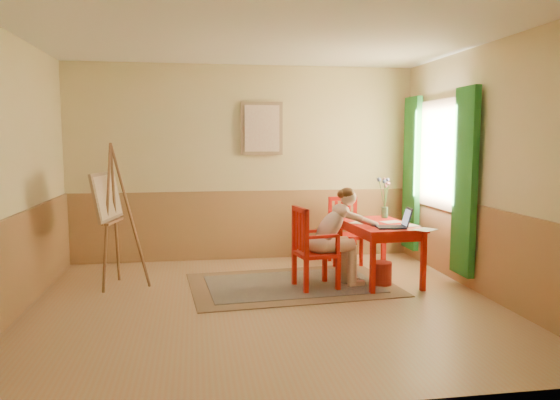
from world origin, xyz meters
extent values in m
cube|color=tan|center=(0.00, 0.00, -0.01)|extent=(5.00, 4.50, 0.02)
cube|color=white|center=(0.00, 0.00, 2.81)|extent=(5.00, 4.50, 0.02)
cube|color=#D9C584|center=(0.00, 2.26, 1.40)|extent=(5.00, 0.02, 2.80)
cube|color=#D9C584|center=(0.00, -2.26, 1.40)|extent=(5.00, 0.02, 2.80)
cube|color=#D9C584|center=(-2.51, 0.00, 1.40)|extent=(0.02, 4.50, 2.80)
cube|color=#D9C584|center=(2.51, 0.00, 1.40)|extent=(0.02, 4.50, 2.80)
cube|color=#A97B4C|center=(0.00, 2.23, 0.50)|extent=(5.00, 0.04, 1.00)
cube|color=#A97B4C|center=(-2.48, 0.00, 0.50)|extent=(0.04, 4.50, 1.00)
cube|color=#A97B4C|center=(2.48, 0.00, 0.50)|extent=(0.04, 4.50, 1.00)
cube|color=white|center=(2.47, 1.10, 1.55)|extent=(0.02, 1.00, 1.30)
cube|color=#907251|center=(2.45, 1.10, 1.55)|extent=(0.03, 1.12, 1.42)
cube|color=#277B1F|center=(2.40, 0.32, 1.25)|extent=(0.08, 0.45, 2.20)
cube|color=#277B1F|center=(2.40, 1.88, 1.25)|extent=(0.08, 0.45, 2.20)
cube|color=#907251|center=(0.25, 2.21, 1.90)|extent=(0.60, 0.04, 0.76)
cube|color=beige|center=(0.25, 2.19, 1.90)|extent=(0.50, 0.02, 0.66)
cube|color=#8C7251|center=(0.42, 0.68, 0.01)|extent=(2.52, 1.79, 0.01)
cube|color=#191D33|center=(0.42, 0.68, 0.01)|extent=(2.09, 1.36, 0.01)
cube|color=red|center=(1.52, 0.75, 0.70)|extent=(0.80, 1.25, 0.04)
cube|color=red|center=(1.52, 0.75, 0.63)|extent=(0.70, 1.14, 0.10)
cube|color=red|center=(1.25, 0.17, 0.34)|extent=(0.06, 0.06, 0.68)
cube|color=red|center=(1.87, 0.22, 0.34)|extent=(0.06, 0.06, 0.68)
cube|color=red|center=(1.17, 1.27, 0.34)|extent=(0.06, 0.06, 0.68)
cube|color=red|center=(1.79, 1.32, 0.34)|extent=(0.06, 0.06, 0.68)
cube|color=red|center=(0.67, 0.51, 0.41)|extent=(0.51, 0.50, 0.04)
cube|color=red|center=(0.51, 0.29, 0.20)|extent=(0.06, 0.06, 0.39)
cube|color=red|center=(0.90, 0.36, 0.20)|extent=(0.06, 0.06, 0.39)
cube|color=red|center=(0.44, 0.66, 0.20)|extent=(0.06, 0.06, 0.39)
cube|color=red|center=(0.83, 0.73, 0.20)|extent=(0.06, 0.06, 0.39)
cube|color=red|center=(0.51, 0.29, 0.70)|extent=(0.06, 0.06, 0.53)
cube|color=red|center=(0.44, 0.66, 0.70)|extent=(0.06, 0.06, 0.53)
cube|color=red|center=(0.47, 0.47, 0.94)|extent=(0.12, 0.43, 0.06)
cube|color=red|center=(0.49, 0.38, 0.69)|extent=(0.04, 0.05, 0.44)
cube|color=red|center=(0.47, 0.47, 0.69)|extent=(0.04, 0.05, 0.44)
cube|color=red|center=(0.46, 0.57, 0.69)|extent=(0.04, 0.05, 0.44)
cube|color=red|center=(0.70, 0.32, 0.65)|extent=(0.40, 0.11, 0.03)
cube|color=red|center=(0.89, 0.36, 0.54)|extent=(0.05, 0.05, 0.21)
cube|color=red|center=(0.64, 0.69, 0.65)|extent=(0.40, 0.11, 0.03)
cube|color=red|center=(0.82, 0.73, 0.54)|extent=(0.05, 0.05, 0.21)
cube|color=red|center=(1.35, 1.66, 0.40)|extent=(0.44, 0.45, 0.04)
cube|color=red|center=(1.18, 1.86, 0.19)|extent=(0.05, 0.05, 0.38)
cube|color=red|center=(1.16, 1.48, 0.19)|extent=(0.05, 0.05, 0.38)
cube|color=red|center=(1.55, 1.84, 0.19)|extent=(0.05, 0.05, 0.38)
cube|color=red|center=(1.52, 1.46, 0.19)|extent=(0.05, 0.05, 0.38)
cube|color=red|center=(1.18, 1.86, 0.68)|extent=(0.05, 0.05, 0.51)
cube|color=red|center=(1.55, 1.84, 0.68)|extent=(0.05, 0.05, 0.51)
cube|color=red|center=(1.36, 1.85, 0.91)|extent=(0.41, 0.07, 0.06)
cube|color=red|center=(1.27, 1.86, 0.66)|extent=(0.04, 0.03, 0.42)
cube|color=red|center=(1.36, 1.85, 0.66)|extent=(0.04, 0.03, 0.42)
cube|color=red|center=(1.46, 1.85, 0.66)|extent=(0.04, 0.03, 0.42)
cube|color=red|center=(1.17, 1.67, 0.63)|extent=(0.06, 0.38, 0.03)
cube|color=red|center=(1.16, 1.49, 0.52)|extent=(0.04, 0.04, 0.21)
cube|color=red|center=(1.53, 1.65, 0.63)|extent=(0.06, 0.38, 0.03)
cube|color=red|center=(1.52, 1.47, 0.52)|extent=(0.04, 0.04, 0.21)
ellipsoid|color=beige|center=(0.70, 0.50, 0.52)|extent=(0.32, 0.37, 0.21)
cylinder|color=beige|center=(0.91, 0.45, 0.51)|extent=(0.43, 0.22, 0.15)
cylinder|color=beige|center=(0.88, 0.62, 0.51)|extent=(0.43, 0.22, 0.15)
cylinder|color=beige|center=(1.10, 0.49, 0.27)|extent=(0.13, 0.13, 0.47)
cylinder|color=beige|center=(1.07, 0.65, 0.27)|extent=(0.13, 0.13, 0.47)
cube|color=beige|center=(1.16, 0.50, 0.03)|extent=(0.21, 0.12, 0.07)
cube|color=beige|center=(1.13, 0.66, 0.03)|extent=(0.21, 0.12, 0.07)
ellipsoid|color=beige|center=(0.84, 0.52, 0.73)|extent=(0.49, 0.35, 0.49)
ellipsoid|color=beige|center=(0.97, 0.55, 0.91)|extent=(0.23, 0.31, 0.17)
sphere|color=beige|center=(1.07, 0.57, 1.06)|extent=(0.22, 0.22, 0.19)
ellipsoid|color=#5A3417|center=(1.05, 0.56, 1.12)|extent=(0.21, 0.21, 0.13)
sphere|color=#5A3417|center=(0.98, 0.55, 1.11)|extent=(0.11, 0.11, 0.10)
cylinder|color=beige|center=(1.08, 0.43, 0.86)|extent=(0.21, 0.10, 0.14)
cylinder|color=beige|center=(1.29, 0.49, 0.78)|extent=(0.28, 0.18, 0.16)
sphere|color=beige|center=(1.17, 0.44, 0.83)|extent=(0.10, 0.10, 0.08)
sphere|color=beige|center=(1.40, 0.54, 0.73)|extent=(0.08, 0.08, 0.07)
cylinder|color=beige|center=(1.04, 0.70, 0.86)|extent=(0.22, 0.14, 0.14)
cylinder|color=beige|center=(1.25, 0.72, 0.78)|extent=(0.28, 0.09, 0.16)
sphere|color=beige|center=(1.12, 0.73, 0.83)|extent=(0.10, 0.10, 0.08)
sphere|color=beige|center=(1.37, 0.71, 0.73)|extent=(0.08, 0.08, 0.07)
cube|color=#1E2338|center=(1.52, 0.37, 0.73)|extent=(0.35, 0.27, 0.02)
cube|color=#2D3342|center=(1.52, 0.37, 0.73)|extent=(0.30, 0.21, 0.00)
cube|color=#1E2338|center=(1.72, 0.35, 0.85)|extent=(0.09, 0.24, 0.22)
cube|color=#99BFF2|center=(1.70, 0.35, 0.84)|extent=(0.07, 0.20, 0.18)
cube|color=white|center=(1.87, 0.18, 0.72)|extent=(0.31, 0.29, 0.00)
cube|color=white|center=(1.70, 0.80, 0.72)|extent=(0.29, 0.24, 0.00)
cube|color=white|center=(1.30, 0.82, 0.72)|extent=(0.31, 0.30, 0.00)
cube|color=white|center=(1.78, 0.49, 0.72)|extent=(0.28, 0.22, 0.00)
cylinder|color=#3F724C|center=(1.74, 1.17, 0.79)|extent=(0.09, 0.09, 0.14)
cylinder|color=#3F7233|center=(1.72, 1.22, 1.03)|extent=(0.06, 0.11, 0.38)
sphere|color=#728CD8|center=(1.69, 1.27, 1.22)|extent=(0.06, 0.06, 0.06)
cylinder|color=#3F7233|center=(1.72, 1.13, 1.04)|extent=(0.05, 0.08, 0.39)
sphere|color=pink|center=(1.70, 1.09, 1.24)|extent=(0.04, 0.04, 0.04)
cylinder|color=#3F7233|center=(1.75, 1.18, 0.99)|extent=(0.03, 0.04, 0.29)
sphere|color=pink|center=(1.76, 1.20, 1.13)|extent=(0.05, 0.05, 0.05)
cylinder|color=#3F7233|center=(1.72, 1.12, 1.02)|extent=(0.06, 0.11, 0.37)
sphere|color=#728CD8|center=(1.69, 1.06, 1.21)|extent=(0.05, 0.05, 0.05)
cylinder|color=#3F7233|center=(1.78, 1.20, 1.00)|extent=(0.08, 0.08, 0.32)
sphere|color=pink|center=(1.81, 1.24, 1.17)|extent=(0.05, 0.05, 0.05)
cylinder|color=#3F7233|center=(1.76, 1.19, 1.01)|extent=(0.05, 0.05, 0.33)
sphere|color=pink|center=(1.78, 1.21, 1.17)|extent=(0.04, 0.04, 0.04)
cylinder|color=#3F7233|center=(1.77, 1.21, 1.03)|extent=(0.07, 0.09, 0.37)
sphere|color=#728CD8|center=(1.80, 1.25, 1.21)|extent=(0.04, 0.04, 0.04)
cylinder|color=red|center=(1.47, 0.52, 0.14)|extent=(0.27, 0.27, 0.28)
cylinder|color=brown|center=(-1.72, 0.85, 0.85)|extent=(0.14, 0.30, 1.71)
cylinder|color=brown|center=(-1.67, 1.12, 0.85)|extent=(0.04, 0.31, 1.71)
cylinder|color=brown|center=(-1.47, 0.94, 0.85)|extent=(0.44, 0.12, 1.71)
cylinder|color=brown|center=(-1.72, 0.99, 0.78)|extent=(0.12, 0.48, 0.03)
cube|color=brown|center=(-1.67, 0.98, 0.78)|extent=(0.15, 0.52, 0.03)
cube|color=#907251|center=(-1.74, 0.99, 1.08)|extent=(0.27, 0.77, 0.57)
cube|color=beige|center=(-1.72, 0.99, 1.08)|extent=(0.22, 0.69, 0.49)
camera|label=1|loc=(-0.71, -5.47, 1.74)|focal=34.27mm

